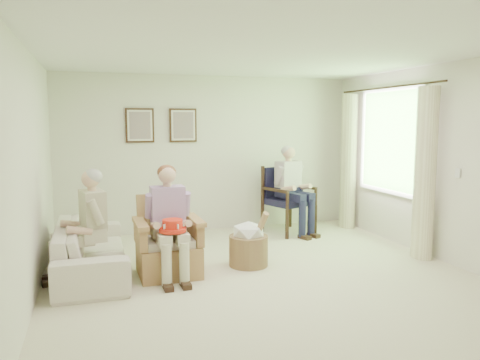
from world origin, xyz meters
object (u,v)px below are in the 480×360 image
at_px(wood_armchair, 287,197).
at_px(red_hat, 173,227).
at_px(person_sofa, 89,218).
at_px(person_wicker, 169,215).
at_px(person_dark, 291,183).
at_px(wicker_armchair, 168,249).
at_px(sofa, 91,249).
at_px(hatbox, 249,244).

xyz_separation_m(wood_armchair, red_hat, (-2.24, -1.95, 0.07)).
distance_m(wood_armchair, person_sofa, 3.47).
height_order(person_wicker, person_dark, person_dark).
xyz_separation_m(wicker_armchair, sofa, (-0.89, 0.32, -0.00)).
bearing_deg(sofa, wood_armchair, -67.56).
bearing_deg(person_wicker, hatbox, 6.59).
relative_size(person_sofa, red_hat, 4.08).
distance_m(wicker_armchair, hatbox, 1.04).
height_order(wicker_armchair, person_wicker, person_wicker).
relative_size(wicker_armchair, sofa, 0.46).
relative_size(sofa, red_hat, 6.65).
height_order(sofa, person_wicker, person_wicker).
xyz_separation_m(person_dark, hatbox, (-1.21, -1.42, -0.56)).
distance_m(wood_armchair, sofa, 3.41).
relative_size(wicker_armchair, person_sofa, 0.75).
bearing_deg(person_dark, red_hat, -161.79).
distance_m(wicker_armchair, person_wicker, 0.47).
relative_size(person_sofa, hatbox, 1.71).
relative_size(wicker_armchair, wood_armchair, 0.88).
xyz_separation_m(person_dark, red_hat, (-2.24, -1.78, -0.19)).
distance_m(person_dark, red_hat, 2.87).
bearing_deg(person_sofa, person_wicker, 60.38).
xyz_separation_m(sofa, red_hat, (0.90, -0.66, 0.36)).
bearing_deg(person_sofa, person_dark, 99.66).
distance_m(wood_armchair, person_dark, 0.31).
xyz_separation_m(wicker_armchair, person_sofa, (-0.89, 0.14, 0.42)).
xyz_separation_m(sofa, hatbox, (1.93, -0.30, -0.01)).
distance_m(wicker_armchair, red_hat, 0.49).
bearing_deg(wicker_armchair, person_wicker, -91.27).
height_order(person_wicker, hatbox, person_wicker).
height_order(sofa, hatbox, hatbox).
relative_size(wicker_armchair, red_hat, 3.08).
height_order(person_dark, red_hat, person_dark).
relative_size(person_wicker, person_sofa, 1.04).
xyz_separation_m(person_wicker, red_hat, (0.01, -0.21, -0.10)).
bearing_deg(person_sofa, wicker_armchair, 68.12).
height_order(person_dark, person_sofa, person_dark).
distance_m(wood_armchair, person_wicker, 2.85).
xyz_separation_m(wood_armchair, sofa, (-3.14, -1.30, -0.29)).
height_order(wood_armchair, sofa, wood_armchair).
relative_size(person_dark, hatbox, 1.93).
bearing_deg(person_dark, wicker_armchair, -167.53).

